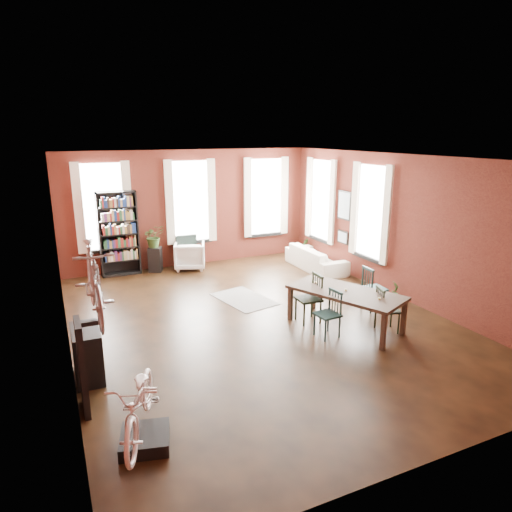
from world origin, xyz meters
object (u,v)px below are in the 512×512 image
dining_table (345,309)px  plant_stand (155,259)px  cream_sofa (316,255)px  white_armchair (190,254)px  bicycle_floor (138,374)px  console_table (87,354)px  bike_trainer (145,439)px  dining_chair_c (388,309)px  dining_chair_d (374,288)px  dining_chair_a (327,314)px  dining_chair_b (308,299)px  bookshelf (119,234)px

dining_table → plant_stand: size_ratio=3.25×
cream_sofa → dining_table: bearing=156.3°
white_armchair → bicycle_floor: 7.41m
console_table → bicycle_floor: bicycle_floor is taller
bike_trainer → bicycle_floor: 0.88m
dining_table → cream_sofa: (1.56, 3.56, 0.04)m
cream_sofa → dining_chair_c: bearing=166.9°
dining_chair_d → plant_stand: (-3.60, 4.66, -0.14)m
white_armchair → cream_sofa: 3.47m
plant_stand → bicycle_floor: size_ratio=0.42×
cream_sofa → white_armchair: bearing=65.0°
cream_sofa → dining_chair_d: bearing=171.3°
dining_table → white_armchair: bearing=83.3°
dining_chair_a → white_armchair: (-1.03, 5.25, -0.02)m
dining_chair_c → cream_sofa: (0.94, 4.04, -0.02)m
dining_chair_c → white_armchair: bearing=37.8°
dining_chair_b → dining_chair_c: size_ratio=1.12×
dining_table → dining_chair_a: bearing=177.6°
dining_chair_a → bike_trainer: 4.04m
dining_chair_b → white_armchair: dining_chair_b is taller
dining_chair_c → dining_table: bearing=68.5°
dining_table → dining_chair_b: dining_chair_b is taller
dining_chair_a → plant_stand: (-1.96, 5.39, -0.10)m
white_armchair → plant_stand: white_armchair is taller
dining_chair_b → plant_stand: 5.06m
dining_chair_c → dining_chair_d: dining_chair_d is taller
console_table → bookshelf: bearing=76.2°
plant_stand → bike_trainer: bearing=-103.6°
dining_chair_c → bike_trainer: dining_chair_c is taller
dining_chair_d → console_table: bearing=98.6°
dining_chair_d → bicycle_floor: 5.85m
dining_chair_d → dining_chair_c: bearing=158.6°
dining_chair_a → dining_chair_d: bearing=108.2°
dining_chair_b → bookshelf: size_ratio=0.44×
bookshelf → bike_trainer: bearing=-96.6°
dining_chair_c → console_table: 5.32m
bookshelf → plant_stand: bearing=-6.1°
dining_table → bicycle_floor: size_ratio=1.36×
dining_chair_a → bookshelf: size_ratio=0.40×
dining_chair_a → dining_table: bearing=106.2°
dining_chair_a → dining_chair_b: 0.74m
dining_chair_c → cream_sofa: bearing=3.0°
dining_table → console_table: size_ratio=2.70×
dining_chair_b → dining_chair_c: 1.51m
console_table → bicycle_floor: (0.44, -1.93, 0.56)m
dining_chair_d → cream_sofa: dining_chair_d is taller
bicycle_floor → bike_trainer: bearing=-13.1°
dining_table → bookshelf: bearing=98.6°
dining_chair_c → bicycle_floor: 5.08m
white_armchair → bicycle_floor: bearing=88.0°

